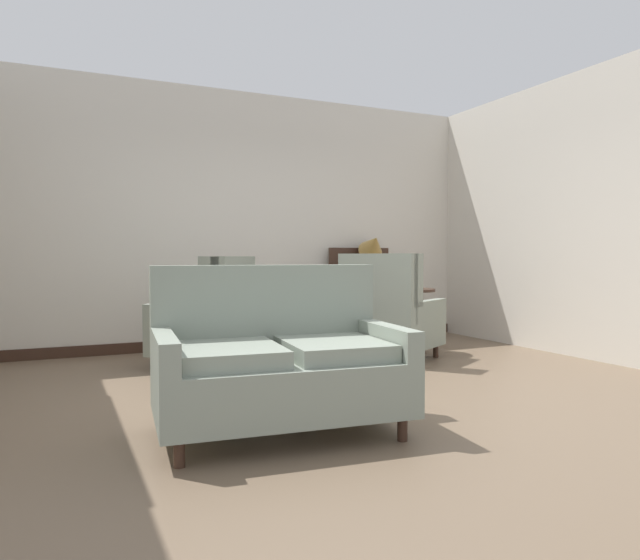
{
  "coord_description": "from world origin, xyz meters",
  "views": [
    {
      "loc": [
        -2.1,
        -4.04,
        1.07
      ],
      "look_at": [
        0.01,
        0.54,
        0.86
      ],
      "focal_mm": 32.33,
      "sensor_mm": 36.0,
      "label": 1
    }
  ],
  "objects_px": {
    "armchair_beside_settee": "(210,321)",
    "gramophone": "(372,248)",
    "settee": "(279,364)",
    "side_table": "(410,314)",
    "coffee_table": "(330,334)",
    "armchair_foreground_right": "(389,316)",
    "sideboard": "(365,299)",
    "porcelain_vase": "(328,309)"
  },
  "relations": [
    {
      "from": "armchair_foreground_right",
      "to": "side_table",
      "type": "xyz_separation_m",
      "value": [
        0.47,
        0.31,
        -0.02
      ]
    },
    {
      "from": "sideboard",
      "to": "gramophone",
      "type": "xyz_separation_m",
      "value": [
        0.05,
        -0.09,
        0.64
      ]
    },
    {
      "from": "side_table",
      "to": "armchair_foreground_right",
      "type": "bearing_deg",
      "value": -146.44
    },
    {
      "from": "settee",
      "to": "side_table",
      "type": "distance_m",
      "value": 3.16
    },
    {
      "from": "settee",
      "to": "armchair_foreground_right",
      "type": "xyz_separation_m",
      "value": [
        1.88,
        1.8,
        0.04
      ]
    },
    {
      "from": "settee",
      "to": "gramophone",
      "type": "relative_size",
      "value": 3.15
    },
    {
      "from": "armchair_beside_settee",
      "to": "sideboard",
      "type": "bearing_deg",
      "value": 151.01
    },
    {
      "from": "armchair_foreground_right",
      "to": "sideboard",
      "type": "distance_m",
      "value": 1.37
    },
    {
      "from": "coffee_table",
      "to": "sideboard",
      "type": "height_order",
      "value": "sideboard"
    },
    {
      "from": "armchair_foreground_right",
      "to": "armchair_beside_settee",
      "type": "xyz_separation_m",
      "value": [
        -1.76,
        0.39,
        -0.01
      ]
    },
    {
      "from": "armchair_foreground_right",
      "to": "gramophone",
      "type": "distance_m",
      "value": 1.48
    },
    {
      "from": "porcelain_vase",
      "to": "settee",
      "type": "height_order",
      "value": "settee"
    },
    {
      "from": "sideboard",
      "to": "gramophone",
      "type": "height_order",
      "value": "gramophone"
    },
    {
      "from": "sideboard",
      "to": "gramophone",
      "type": "relative_size",
      "value": 2.41
    },
    {
      "from": "porcelain_vase",
      "to": "armchair_foreground_right",
      "type": "xyz_separation_m",
      "value": [
        0.94,
        0.53,
        -0.16
      ]
    },
    {
      "from": "porcelain_vase",
      "to": "armchair_foreground_right",
      "type": "bearing_deg",
      "value": 29.4
    },
    {
      "from": "sideboard",
      "to": "armchair_beside_settee",
      "type": "bearing_deg",
      "value": -157.78
    },
    {
      "from": "armchair_beside_settee",
      "to": "gramophone",
      "type": "distance_m",
      "value": 2.5
    },
    {
      "from": "settee",
      "to": "side_table",
      "type": "relative_size",
      "value": 2.16
    },
    {
      "from": "armchair_foreground_right",
      "to": "side_table",
      "type": "relative_size",
      "value": 1.59
    },
    {
      "from": "sideboard",
      "to": "settee",
      "type": "bearing_deg",
      "value": -126.95
    },
    {
      "from": "armchair_foreground_right",
      "to": "armchair_beside_settee",
      "type": "height_order",
      "value": "armchair_foreground_right"
    },
    {
      "from": "armchair_foreground_right",
      "to": "sideboard",
      "type": "height_order",
      "value": "sideboard"
    },
    {
      "from": "coffee_table",
      "to": "porcelain_vase",
      "type": "distance_m",
      "value": 0.23
    },
    {
      "from": "coffee_table",
      "to": "armchair_foreground_right",
      "type": "distance_m",
      "value": 1.04
    },
    {
      "from": "settee",
      "to": "coffee_table",
      "type": "bearing_deg",
      "value": 58.63
    },
    {
      "from": "armchair_foreground_right",
      "to": "armchair_beside_settee",
      "type": "bearing_deg",
      "value": 47.49
    },
    {
      "from": "porcelain_vase",
      "to": "armchair_beside_settee",
      "type": "distance_m",
      "value": 1.25
    },
    {
      "from": "coffee_table",
      "to": "gramophone",
      "type": "xyz_separation_m",
      "value": [
        1.4,
        1.71,
        0.79
      ]
    },
    {
      "from": "settee",
      "to": "side_table",
      "type": "xyz_separation_m",
      "value": [
        2.35,
        2.11,
        0.01
      ]
    },
    {
      "from": "side_table",
      "to": "sideboard",
      "type": "relative_size",
      "value": 0.6
    },
    {
      "from": "coffee_table",
      "to": "armchair_beside_settee",
      "type": "bearing_deg",
      "value": 133.66
    },
    {
      "from": "coffee_table",
      "to": "armchair_beside_settee",
      "type": "distance_m",
      "value": 1.24
    },
    {
      "from": "armchair_foreground_right",
      "to": "gramophone",
      "type": "bearing_deg",
      "value": -52.11
    },
    {
      "from": "sideboard",
      "to": "coffee_table",
      "type": "bearing_deg",
      "value": -127.01
    },
    {
      "from": "porcelain_vase",
      "to": "armchair_beside_settee",
      "type": "xyz_separation_m",
      "value": [
        -0.82,
        0.92,
        -0.16
      ]
    },
    {
      "from": "armchair_foreground_right",
      "to": "sideboard",
      "type": "xyz_separation_m",
      "value": [
        0.44,
        1.29,
        0.08
      ]
    },
    {
      "from": "coffee_table",
      "to": "armchair_foreground_right",
      "type": "bearing_deg",
      "value": 28.91
    },
    {
      "from": "coffee_table",
      "to": "settee",
      "type": "bearing_deg",
      "value": -126.86
    },
    {
      "from": "coffee_table",
      "to": "side_table",
      "type": "xyz_separation_m",
      "value": [
        1.38,
        0.82,
        0.05
      ]
    },
    {
      "from": "porcelain_vase",
      "to": "gramophone",
      "type": "distance_m",
      "value": 2.32
    },
    {
      "from": "porcelain_vase",
      "to": "side_table",
      "type": "xyz_separation_m",
      "value": [
        1.41,
        0.84,
        -0.18
      ]
    }
  ]
}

